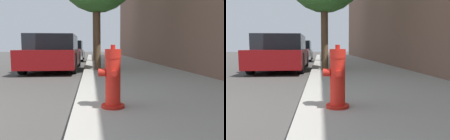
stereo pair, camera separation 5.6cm
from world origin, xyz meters
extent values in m
cube|color=#99968E|center=(3.71, 0.00, 0.06)|extent=(3.28, 40.00, 0.12)
cylinder|color=red|center=(2.59, 0.26, 0.14)|extent=(0.30, 0.30, 0.04)
cylinder|color=red|center=(2.59, 0.26, 0.46)|extent=(0.19, 0.19, 0.60)
cylinder|color=red|center=(2.59, 0.26, 0.81)|extent=(0.20, 0.20, 0.12)
cylinder|color=red|center=(2.59, 0.26, 0.90)|extent=(0.06, 0.06, 0.05)
cylinder|color=red|center=(2.59, 0.12, 0.58)|extent=(0.07, 0.08, 0.07)
cylinder|color=red|center=(2.59, 0.39, 0.58)|extent=(0.07, 0.08, 0.07)
cylinder|color=red|center=(2.45, 0.26, 0.58)|extent=(0.09, 0.10, 0.10)
cube|color=maroon|center=(0.90, 6.30, 0.50)|extent=(1.82, 4.41, 0.61)
cube|color=black|center=(0.90, 6.12, 1.08)|extent=(1.67, 2.42, 0.55)
cylinder|color=black|center=(0.07, 7.67, 0.35)|extent=(0.20, 0.71, 0.71)
cylinder|color=black|center=(1.73, 7.67, 0.35)|extent=(0.20, 0.71, 0.71)
cylinder|color=black|center=(0.07, 4.93, 0.35)|extent=(0.20, 0.71, 0.71)
cylinder|color=black|center=(1.73, 4.93, 0.35)|extent=(0.20, 0.71, 0.71)
cube|color=#B7B7BC|center=(0.92, 12.42, 0.45)|extent=(1.82, 4.13, 0.58)
cube|color=black|center=(0.92, 12.25, 1.02)|extent=(1.67, 2.27, 0.56)
cylinder|color=black|center=(0.09, 13.70, 0.30)|extent=(0.20, 0.60, 0.60)
cylinder|color=black|center=(1.75, 13.70, 0.30)|extent=(0.20, 0.60, 0.60)
cylinder|color=black|center=(0.09, 11.14, 0.30)|extent=(0.20, 0.60, 0.60)
cylinder|color=black|center=(1.75, 11.14, 0.30)|extent=(0.20, 0.60, 0.60)
cylinder|color=brown|center=(2.55, 5.14, 1.34)|extent=(0.22, 0.22, 2.43)
cylinder|color=brown|center=(2.62, 10.17, 1.72)|extent=(0.35, 0.35, 3.19)
camera|label=1|loc=(2.31, -2.49, 0.90)|focal=35.00mm
camera|label=2|loc=(2.36, -2.49, 0.90)|focal=35.00mm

